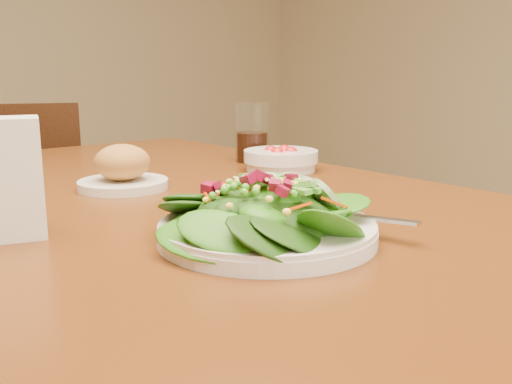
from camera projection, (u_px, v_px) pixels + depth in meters
dining_table at (165, 270)px, 0.85m from camera, size 0.90×1.40×0.75m
chair_far at (24, 231)px, 1.77m from camera, size 0.51×0.51×0.85m
salad_plate at (273, 217)px, 0.65m from camera, size 0.26×0.25×0.07m
bread_plate at (123, 171)px, 0.93m from camera, size 0.15×0.15×0.07m
tomato_bowl at (281, 160)px, 1.10m from camera, size 0.14×0.14×0.05m
drinking_glass at (252, 137)px, 1.20m from camera, size 0.07×0.07×0.12m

